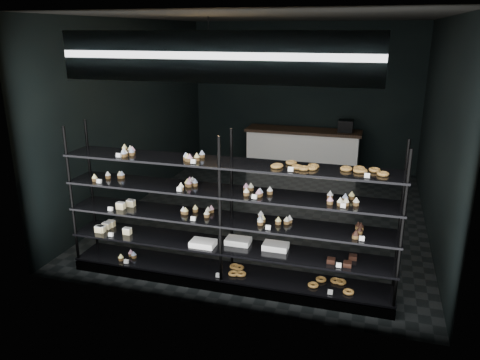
# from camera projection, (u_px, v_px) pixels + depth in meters

# --- Properties ---
(room) EXTENTS (5.01, 6.01, 3.20)m
(room) POSITION_uv_depth(u_px,v_px,m) (274.00, 121.00, 7.58)
(room) COLOR black
(room) RESTS_ON ground
(display_shelf) EXTENTS (4.00, 0.50, 1.91)m
(display_shelf) POSITION_uv_depth(u_px,v_px,m) (224.00, 236.00, 5.65)
(display_shelf) COLOR black
(display_shelf) RESTS_ON room
(signage) EXTENTS (3.30, 0.05, 0.50)m
(signage) POSITION_uv_depth(u_px,v_px,m) (211.00, 57.00, 4.55)
(signage) COLOR #0C123D
(signage) RESTS_ON room
(pendant_lamp) EXTENTS (0.28, 0.28, 0.87)m
(pendant_lamp) POSITION_uv_depth(u_px,v_px,m) (209.00, 72.00, 6.49)
(pendant_lamp) COLOR black
(pendant_lamp) RESTS_ON room
(service_counter) EXTENTS (2.46, 0.65, 1.23)m
(service_counter) POSITION_uv_depth(u_px,v_px,m) (303.00, 151.00, 10.16)
(service_counter) COLOR silver
(service_counter) RESTS_ON room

